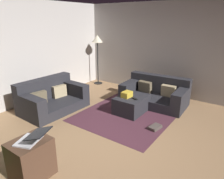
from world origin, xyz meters
name	(u,v)px	position (x,y,z in m)	size (l,w,h in m)	color
ground_plane	(118,148)	(0.00, 0.00, 0.00)	(6.40, 6.40, 0.00)	#93704C
rear_partition	(10,56)	(0.00, 3.14, 1.30)	(6.40, 0.12, 2.60)	#BCB7B2
corner_partition	(183,51)	(3.14, 0.00, 1.30)	(0.12, 6.40, 2.60)	#B5B0AB
couch_left	(51,98)	(0.40, 2.25, 0.29)	(1.54, 0.98, 0.75)	#26262B
couch_right	(155,94)	(2.25, 0.34, 0.27)	(1.00, 1.66, 0.71)	#26262B
ottoman	(132,104)	(1.41, 0.57, 0.20)	(0.82, 0.61, 0.39)	#26262B
gift_box	(127,94)	(1.31, 0.65, 0.46)	(0.25, 0.18, 0.13)	gold
tv_remote	(135,99)	(1.31, 0.44, 0.40)	(0.05, 0.16, 0.02)	black
side_table	(31,159)	(-1.28, 0.60, 0.29)	(0.52, 0.44, 0.57)	#4C3323
laptop	(32,138)	(-1.25, 0.55, 0.63)	(0.46, 0.51, 0.18)	silver
book_stack	(155,127)	(0.99, -0.24, 0.03)	(0.31, 0.24, 0.07)	#4C423D
corner_lamp	(97,42)	(2.75, 2.69, 1.40)	(0.36, 0.36, 1.64)	black
area_rug	(131,112)	(1.41, 0.57, 0.00)	(2.60, 2.00, 0.01)	#4A2632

